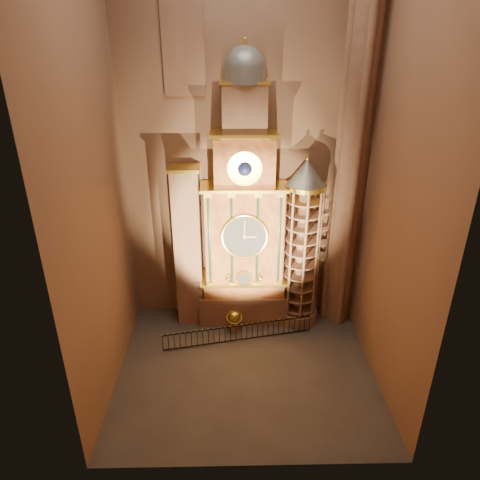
{
  "coord_description": "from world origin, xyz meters",
  "views": [
    {
      "loc": [
        -0.71,
        -18.59,
        16.52
      ],
      "look_at": [
        -0.28,
        3.0,
        6.54
      ],
      "focal_mm": 32.0,
      "sensor_mm": 36.0,
      "label": 1
    }
  ],
  "objects_px": {
    "astronomical_clock": "(244,224)",
    "stair_turret": "(302,247)",
    "celestial_globe": "(234,320)",
    "portrait_tower": "(188,248)",
    "iron_railing": "(239,333)"
  },
  "relations": [
    {
      "from": "portrait_tower",
      "to": "astronomical_clock",
      "type": "bearing_deg",
      "value": -0.29
    },
    {
      "from": "celestial_globe",
      "to": "stair_turret",
      "type": "bearing_deg",
      "value": 16.35
    },
    {
      "from": "astronomical_clock",
      "to": "portrait_tower",
      "type": "height_order",
      "value": "astronomical_clock"
    },
    {
      "from": "iron_railing",
      "to": "astronomical_clock",
      "type": "bearing_deg",
      "value": 81.61
    },
    {
      "from": "iron_railing",
      "to": "stair_turret",
      "type": "bearing_deg",
      "value": 29.89
    },
    {
      "from": "astronomical_clock",
      "to": "stair_turret",
      "type": "relative_size",
      "value": 1.55
    },
    {
      "from": "stair_turret",
      "to": "celestial_globe",
      "type": "relative_size",
      "value": 7.55
    },
    {
      "from": "portrait_tower",
      "to": "celestial_globe",
      "type": "bearing_deg",
      "value": -28.17
    },
    {
      "from": "astronomical_clock",
      "to": "celestial_globe",
      "type": "distance_m",
      "value": 6.03
    },
    {
      "from": "stair_turret",
      "to": "iron_railing",
      "type": "xyz_separation_m",
      "value": [
        -3.87,
        -2.22,
        -4.68
      ]
    },
    {
      "from": "astronomical_clock",
      "to": "iron_railing",
      "type": "distance_m",
      "value": 6.58
    },
    {
      "from": "astronomical_clock",
      "to": "stair_turret",
      "type": "bearing_deg",
      "value": -4.3
    },
    {
      "from": "astronomical_clock",
      "to": "iron_railing",
      "type": "relative_size",
      "value": 1.87
    },
    {
      "from": "astronomical_clock",
      "to": "stair_turret",
      "type": "xyz_separation_m",
      "value": [
        3.5,
        -0.26,
        -1.41
      ]
    },
    {
      "from": "celestial_globe",
      "to": "portrait_tower",
      "type": "bearing_deg",
      "value": 151.83
    }
  ]
}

